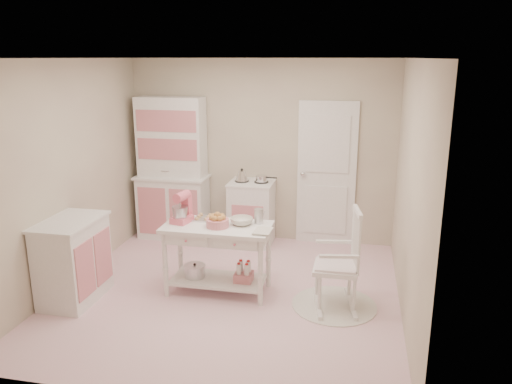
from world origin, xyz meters
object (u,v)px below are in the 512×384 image
base_cabinet (73,260)px  work_table (218,259)px  rocking_chair (336,258)px  stand_mixer (181,208)px  hutch (172,169)px  bread_basket (218,223)px  stove (252,213)px

base_cabinet → work_table: bearing=18.5°
base_cabinet → rocking_chair: (2.83, 0.42, 0.09)m
base_cabinet → rocking_chair: 2.86m
work_table → stand_mixer: bearing=177.3°
hutch → bread_basket: 2.05m
stand_mixer → work_table: bearing=10.3°
hutch → rocking_chair: size_ratio=1.89×
stove → bread_basket: size_ratio=3.68×
rocking_chair → base_cabinet: bearing=178.7°
stove → rocking_chair: (1.28, -1.66, 0.09)m
base_cabinet → stand_mixer: bearing=25.7°
stove → work_table: stove is taller
stove → stand_mixer: 1.71m
stove → rocking_chair: rocking_chair is taller
base_cabinet → stand_mixer: size_ratio=2.71×
rocking_chair → work_table: rocking_chair is taller
hutch → stove: 1.33m
hutch → rocking_chair: hutch is taller
hutch → work_table: bearing=-54.8°
hutch → base_cabinet: hutch is taller
stove → base_cabinet: 2.60m
hutch → work_table: hutch is taller
hutch → base_cabinet: bearing=-99.4°
stand_mixer → bread_basket: (0.44, -0.07, -0.12)m
stove → rocking_chair: size_ratio=0.84×
stove → rocking_chair: 2.10m
hutch → bread_basket: (1.17, -1.68, -0.19)m
rocking_chair → bread_basket: (-1.31, 0.04, 0.30)m
base_cabinet → work_table: base_cabinet is taller
base_cabinet → rocking_chair: size_ratio=0.84×
base_cabinet → stove: bearing=53.3°
rocking_chair → bread_basket: 1.34m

